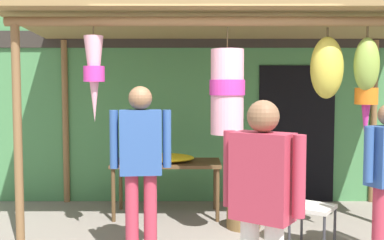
% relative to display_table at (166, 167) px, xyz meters
% --- Properties ---
extents(shop_facade, '(11.96, 0.29, 3.83)m').
position_rel_display_table_xyz_m(shop_facade, '(0.57, 0.86, 1.27)').
color(shop_facade, '#47844C').
rests_on(shop_facade, ground_plane).
extents(market_stall_canopy, '(4.99, 2.32, 2.60)m').
position_rel_display_table_xyz_m(market_stall_canopy, '(0.86, -0.37, 1.64)').
color(market_stall_canopy, brown).
rests_on(market_stall_canopy, ground_plane).
extents(display_table, '(1.40, 0.69, 0.71)m').
position_rel_display_table_xyz_m(display_table, '(0.00, 0.00, 0.00)').
color(display_table, brown).
rests_on(display_table, ground_plane).
extents(flower_heap_on_table, '(0.73, 0.51, 0.10)m').
position_rel_display_table_xyz_m(flower_heap_on_table, '(0.01, -0.03, 0.12)').
color(flower_heap_on_table, yellow).
rests_on(flower_heap_on_table, display_table).
extents(folding_chair, '(0.55, 0.55, 0.84)m').
position_rel_display_table_xyz_m(folding_chair, '(1.52, -1.23, -0.14)').
color(folding_chair, beige).
rests_on(folding_chair, ground_plane).
extents(wicker_basket_by_table, '(0.40, 0.40, 0.29)m').
position_rel_display_table_xyz_m(wicker_basket_by_table, '(0.95, -0.55, -0.50)').
color(wicker_basket_by_table, brown).
rests_on(wicker_basket_by_table, ground_plane).
extents(vendor_in_orange, '(0.59, 0.26, 1.69)m').
position_rel_display_table_xyz_m(vendor_in_orange, '(-0.17, -1.51, 0.36)').
color(vendor_in_orange, '#B23347').
rests_on(vendor_in_orange, ground_plane).
extents(customer_foreground, '(0.50, 0.41, 1.59)m').
position_rel_display_table_xyz_m(customer_foreground, '(0.80, -2.89, 0.30)').
color(customer_foreground, silver).
rests_on(customer_foreground, ground_plane).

